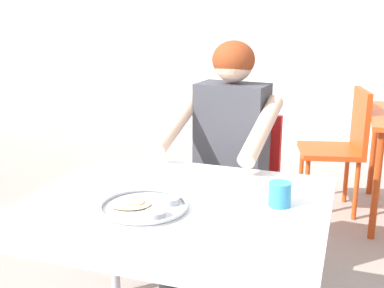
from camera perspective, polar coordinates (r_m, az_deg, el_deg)
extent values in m
cube|color=white|center=(1.71, -2.18, -7.52)|extent=(1.07, 0.92, 0.03)
cylinder|color=#B2B2B7|center=(2.37, -9.46, -10.44)|extent=(0.04, 0.04, 0.69)
cylinder|color=#B2B2B7|center=(2.13, 14.50, -13.93)|extent=(0.04, 0.04, 0.69)
cylinder|color=#B7BABF|center=(1.65, -5.81, -7.74)|extent=(0.31, 0.31, 0.01)
torus|color=#B7BABF|center=(1.65, -5.82, -7.39)|extent=(0.31, 0.31, 0.01)
cylinder|color=#B2B5BA|center=(1.57, -4.44, -8.44)|extent=(0.07, 0.07, 0.02)
cylinder|color=maroon|center=(1.56, -4.45, -8.28)|extent=(0.06, 0.06, 0.01)
cylinder|color=#B2B5BA|center=(1.67, -2.75, -6.83)|extent=(0.07, 0.07, 0.02)
cylinder|color=#9E4714|center=(1.67, -2.75, -6.68)|extent=(0.06, 0.06, 0.01)
ellipsoid|color=#E5C689|center=(1.67, -7.52, -7.19)|extent=(0.17, 0.15, 0.01)
ellipsoid|color=#E1BD7F|center=(1.68, -7.28, -6.76)|extent=(0.12, 0.09, 0.01)
cylinder|color=#338CBF|center=(1.68, 10.55, -5.98)|extent=(0.08, 0.08, 0.09)
cylinder|color=#593319|center=(1.67, 10.60, -5.15)|extent=(0.07, 0.07, 0.02)
cube|color=red|center=(2.51, 4.94, -6.55)|extent=(0.45, 0.43, 0.04)
cube|color=red|center=(2.60, 6.44, -0.63)|extent=(0.39, 0.08, 0.41)
cylinder|color=red|center=(2.42, 7.29, -13.45)|extent=(0.03, 0.03, 0.42)
cylinder|color=red|center=(2.53, -0.07, -12.01)|extent=(0.03, 0.03, 0.42)
cylinder|color=red|center=(2.69, 9.38, -10.43)|extent=(0.03, 0.03, 0.42)
cylinder|color=red|center=(2.79, 2.70, -9.30)|extent=(0.03, 0.03, 0.42)
cylinder|color=black|center=(2.17, 4.54, -16.42)|extent=(0.10, 0.10, 0.46)
cylinder|color=black|center=(2.22, 6.52, -7.97)|extent=(0.16, 0.41, 0.12)
cylinder|color=black|center=(2.28, -2.78, -14.77)|extent=(0.10, 0.10, 0.46)
cylinder|color=black|center=(2.32, -0.56, -6.78)|extent=(0.16, 0.41, 0.12)
cube|color=#3F3F47|center=(2.35, 4.82, 0.60)|extent=(0.36, 0.23, 0.55)
cylinder|color=beige|center=(2.10, 8.44, 1.78)|extent=(0.12, 0.46, 0.25)
cylinder|color=beige|center=(2.25, -1.63, 2.83)|extent=(0.12, 0.46, 0.25)
sphere|color=beige|center=(2.29, 5.04, 9.76)|extent=(0.19, 0.19, 0.19)
ellipsoid|color=maroon|center=(2.29, 5.04, 10.12)|extent=(0.21, 0.20, 0.18)
cylinder|color=#B33D14|center=(3.13, 21.37, -4.74)|extent=(0.04, 0.04, 0.70)
cylinder|color=#B33D14|center=(3.91, 21.04, -0.78)|extent=(0.04, 0.04, 0.70)
cube|color=#D04717|center=(3.47, 16.29, -0.81)|extent=(0.49, 0.48, 0.04)
cube|color=#D04717|center=(3.45, 19.70, 2.75)|extent=(0.12, 0.38, 0.42)
cylinder|color=#D04717|center=(3.36, 13.65, -5.27)|extent=(0.03, 0.03, 0.42)
cylinder|color=#D04717|center=(3.66, 13.02, -3.51)|extent=(0.03, 0.03, 0.42)
cylinder|color=#D04717|center=(3.42, 19.21, -5.32)|extent=(0.03, 0.03, 0.42)
cylinder|color=#D04717|center=(3.72, 18.13, -3.60)|extent=(0.03, 0.03, 0.42)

